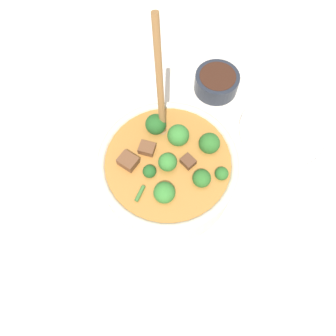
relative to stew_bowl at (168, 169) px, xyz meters
name	(u,v)px	position (x,y,z in m)	size (l,w,h in m)	color
ground_plane	(168,181)	(0.00, 0.00, -0.06)	(4.00, 4.00, 0.00)	silver
stew_bowl	(168,169)	(0.00, 0.00, 0.00)	(0.26, 0.26, 0.32)	beige
condiment_bowl	(217,82)	(0.25, -0.09, -0.04)	(0.10, 0.10, 0.05)	#232833
empty_plate	(285,132)	(0.14, -0.25, -0.05)	(0.20, 0.20, 0.02)	white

